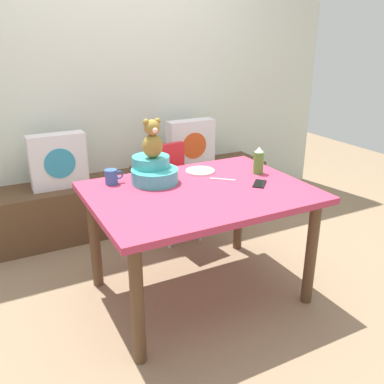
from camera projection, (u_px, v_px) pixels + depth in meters
name	position (u px, v px, depth m)	size (l,w,h in m)	color
ground_plane	(199.00, 292.00, 2.80)	(8.00, 8.00, 0.00)	#8C7256
back_wall	(117.00, 74.00, 3.59)	(4.40, 0.10, 2.60)	silver
window_bench	(134.00, 199.00, 3.75)	(2.60, 0.44, 0.46)	brown
pillow_floral_left	(58.00, 161.00, 3.31)	(0.44, 0.15, 0.44)	silver
pillow_floral_right	(191.00, 144.00, 3.82)	(0.44, 0.15, 0.44)	silver
book_stack	(143.00, 170.00, 3.70)	(0.20, 0.14, 0.07)	#845649
dining_table	(199.00, 204.00, 2.57)	(1.33, 0.99, 0.74)	#B73351
highchair	(176.00, 179.00, 3.38)	(0.35, 0.48, 0.79)	red
infant_seat_teal	(153.00, 171.00, 2.65)	(0.30, 0.33, 0.16)	#3CACAC
teddy_bear	(152.00, 139.00, 2.57)	(0.13, 0.12, 0.25)	olive
ketchup_bottle	(259.00, 161.00, 2.80)	(0.07, 0.07, 0.18)	#4C8C33
coffee_mug	(112.00, 177.00, 2.62)	(0.12, 0.08, 0.09)	#335999
dinner_plate_near	(200.00, 171.00, 2.86)	(0.20, 0.20, 0.01)	white
cell_phone	(260.00, 184.00, 2.62)	(0.07, 0.14, 0.01)	black
table_fork	(223.00, 179.00, 2.70)	(0.02, 0.17, 0.01)	silver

